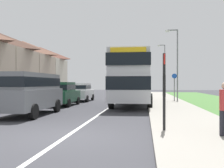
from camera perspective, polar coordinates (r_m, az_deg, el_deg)
name	(u,v)px	position (r m, az deg, el deg)	size (l,w,h in m)	color
ground_plane	(66,137)	(8.16, -10.12, -11.37)	(120.00, 120.00, 0.00)	#38383D
lane_marking_centre	(105,110)	(15.90, -1.45, -5.75)	(0.14, 60.00, 0.01)	silver
pavement_near_side	(181,114)	(13.84, 14.80, -6.39)	(3.20, 68.00, 0.12)	gray
double_decker_bus	(132,77)	(19.65, 4.51, 1.60)	(2.80, 10.48, 3.70)	#BCBCC1
parked_van_grey	(29,90)	(14.02, -17.73, -1.31)	(2.11, 5.00, 2.14)	slate
parked_car_dark_green	(61,93)	(19.35, -11.05, -1.93)	(1.98, 4.02, 1.73)	#19472D
parked_car_white	(80,91)	(24.12, -7.01, -1.62)	(2.01, 3.99, 1.64)	silver
bus_stop_sign	(164,86)	(8.55, 11.35, -0.46)	(0.09, 0.52, 2.60)	black
cycle_route_sign	(174,86)	(23.84, 13.50, -0.38)	(0.44, 0.08, 2.52)	slate
street_lamp_mid	(176,60)	(24.65, 13.87, 5.22)	(1.14, 0.20, 6.59)	slate
street_lamp_far	(164,66)	(40.02, 11.33, 3.90)	(1.14, 0.20, 7.47)	slate
house_terrace_far_side	(12,67)	(34.57, -21.11, 3.52)	(7.18, 23.14, 7.39)	tan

